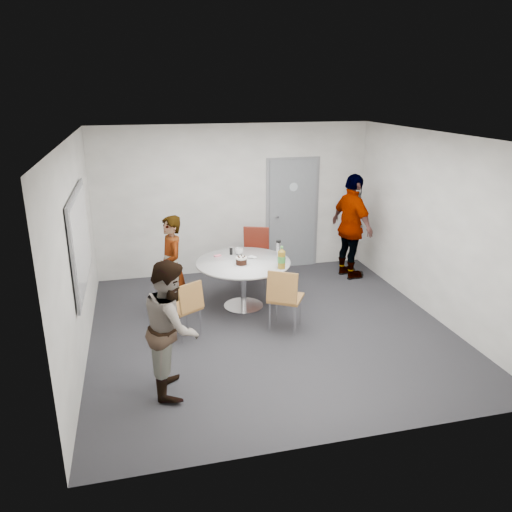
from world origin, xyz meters
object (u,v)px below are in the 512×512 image
object	(u,v)px
chair_far	(255,249)
whiteboard	(81,240)
person_right	(352,227)
door	(292,214)
person_main	(172,267)
chair_near_right	(284,294)
person_left	(172,327)
chair_near_left	(187,304)
table	(246,267)

from	to	relation	value
chair_far	whiteboard	bearing A→B (deg)	51.95
person_right	door	bearing A→B (deg)	34.58
person_main	chair_near_right	bearing A→B (deg)	47.83
person_main	person_left	xyz separation A→B (m)	(-0.16, -1.96, 0.00)
person_right	chair_near_left	bearing A→B (deg)	106.44
whiteboard	chair_far	world-z (taller)	whiteboard
chair_near_left	person_main	world-z (taller)	person_main
whiteboard	table	bearing A→B (deg)	14.87
person_left	person_right	xyz separation A→B (m)	(3.41, 2.84, 0.17)
whiteboard	person_left	xyz separation A→B (m)	(1.00, -1.38, -0.67)
door	chair_near_left	bearing A→B (deg)	-132.59
chair_near_right	person_left	size ratio (longest dim) A/B	0.60
person_left	person_main	bearing A→B (deg)	-0.67
table	person_right	xyz separation A→B (m)	(2.12, 0.85, 0.28)
chair_near_right	person_left	world-z (taller)	person_left
table	person_main	world-z (taller)	person_main
chair_near_right	person_left	xyz separation A→B (m)	(-1.62, -1.05, 0.21)
chair_near_right	person_left	distance (m)	1.94
whiteboard	person_right	distance (m)	4.67
whiteboard	chair_far	xyz separation A→B (m)	(2.69, 1.62, -0.85)
chair_near_left	chair_near_right	bearing A→B (deg)	-36.43
whiteboard	chair_near_left	world-z (taller)	whiteboard
chair_near_left	whiteboard	bearing A→B (deg)	141.02
chair_near_right	chair_near_left	bearing A→B (deg)	-154.79
whiteboard	chair_near_right	distance (m)	2.78
table	chair_near_right	world-z (taller)	table
person_left	person_right	world-z (taller)	person_right
chair_near_right	person_right	xyz separation A→B (m)	(1.79, 1.80, 0.37)
table	chair_near_left	xyz separation A→B (m)	(-1.00, -0.80, -0.16)
chair_near_right	person_right	distance (m)	2.56
door	chair_near_right	world-z (taller)	door
chair_near_right	table	bearing A→B (deg)	140.72
door	chair_far	xyz separation A→B (m)	(-0.87, -0.66, -0.42)
whiteboard	table	world-z (taller)	whiteboard
whiteboard	chair_far	size ratio (longest dim) A/B	1.93
chair_far	table	bearing A→B (deg)	89.30
table	chair_far	world-z (taller)	table
door	table	distance (m)	2.14
door	person_left	size ratio (longest dim) A/B	1.37
door	table	size ratio (longest dim) A/B	1.46
chair_near_right	person_main	world-z (taller)	person_main
person_main	person_left	size ratio (longest dim) A/B	1.00
table	chair_near_left	distance (m)	1.29
person_right	person_left	bearing A→B (deg)	118.36
chair_near_left	person_left	distance (m)	1.25
chair_near_left	person_right	distance (m)	3.56
door	person_right	size ratio (longest dim) A/B	1.13
door	person_right	xyz separation A→B (m)	(0.85, -0.82, -0.08)
door	chair_near_left	world-z (taller)	door
chair_near_right	person_right	bearing A→B (deg)	76.31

